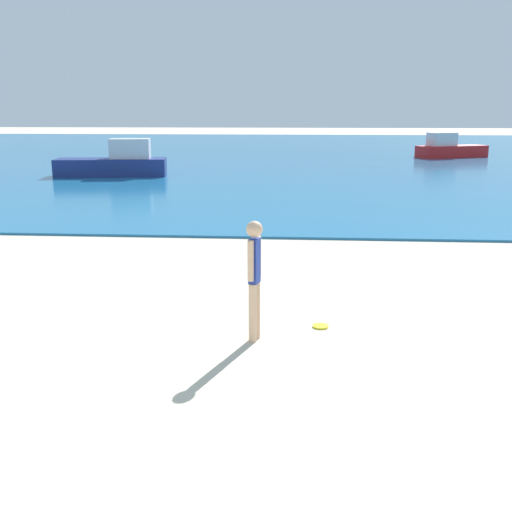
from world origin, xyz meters
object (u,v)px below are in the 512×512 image
Objects in this scene: person_standing at (254,274)px; frisbee at (321,326)px; boat_near at (115,163)px; boat_far at (450,149)px.

person_standing is 1.42m from frisbee.
boat_near is at bearing 114.64° from frisbee.
boat_near is (-7.95, 19.91, -0.30)m from person_standing.
frisbee is 33.00m from boat_far.
boat_far is at bearing 178.05° from person_standing.
boat_near is (-8.88, 19.35, 0.63)m from frisbee.
boat_near is at bearing -171.36° from boat_far.
person_standing reaches higher than boat_far.
frisbee is (0.92, 0.56, -0.93)m from person_standing.
boat_near is 1.08× the size of boat_far.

